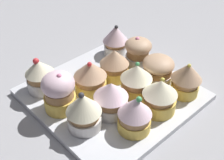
{
  "coord_description": "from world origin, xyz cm",
  "views": [
    {
      "loc": [
        -32.81,
        30.39,
        39.61
      ],
      "look_at": [
        0.0,
        0.0,
        4.2
      ],
      "focal_mm": 48.15,
      "sensor_mm": 36.0,
      "label": 1
    }
  ],
  "objects": [
    {
      "name": "cupcake_8",
      "position": [
        -3.9,
        3.87,
        4.53
      ],
      "size": [
        6.15,
        6.15,
        6.6
      ],
      "color": "white",
      "rests_on": "baking_tray"
    },
    {
      "name": "ground_plane",
      "position": [
        0.0,
        0.0,
        -1.5
      ],
      "size": [
        180.0,
        180.0,
        3.0
      ],
      "primitive_type": "cube",
      "color": "#9E9EA3"
    },
    {
      "name": "cupcake_6",
      "position": [
        3.24,
        -3.66,
        4.51
      ],
      "size": [
        5.99,
        5.99,
        6.55
      ],
      "color": "#EFC651",
      "rests_on": "baking_tray"
    },
    {
      "name": "cupcake_4",
      "position": [
        -9.37,
        -2.79,
        4.6
      ],
      "size": [
        6.23,
        6.23,
        6.99
      ],
      "color": "#EFC651",
      "rests_on": "baking_tray"
    },
    {
      "name": "cupcake_5",
      "position": [
        -3.69,
        -2.77,
        4.77
      ],
      "size": [
        6.02,
        6.02,
        7.24
      ],
      "color": "#EFC651",
      "rests_on": "baking_tray"
    },
    {
      "name": "cupcake_7",
      "position": [
        -9.56,
        3.76,
        4.66
      ],
      "size": [
        5.73,
        5.73,
        7.14
      ],
      "color": "#EFC651",
      "rests_on": "baking_tray"
    },
    {
      "name": "cupcake_12",
      "position": [
        9.93,
        9.56,
        4.72
      ],
      "size": [
        5.63,
        5.63,
        7.32
      ],
      "color": "white",
      "rests_on": "baking_tray"
    },
    {
      "name": "cupcake_9",
      "position": [
        2.95,
        2.89,
        4.77
      ],
      "size": [
        6.31,
        6.31,
        7.32
      ],
      "color": "#EFC651",
      "rests_on": "baking_tray"
    },
    {
      "name": "baking_tray",
      "position": [
        0.0,
        0.0,
        0.6
      ],
      "size": [
        28.79,
        28.79,
        1.2
      ],
      "color": "silver",
      "rests_on": "ground_plane"
    },
    {
      "name": "cupcake_1",
      "position": [
        -3.81,
        -8.9,
        4.23
      ],
      "size": [
        6.28,
        6.28,
        5.95
      ],
      "color": "white",
      "rests_on": "baking_tray"
    },
    {
      "name": "cupcake_3",
      "position": [
        9.5,
        -9.89,
        4.96
      ],
      "size": [
        5.78,
        5.78,
        7.38
      ],
      "color": "white",
      "rests_on": "baking_tray"
    },
    {
      "name": "cupcake_0",
      "position": [
        -9.77,
        -10.03,
        4.87
      ],
      "size": [
        5.82,
        5.82,
        7.22
      ],
      "color": "#EFC651",
      "rests_on": "baking_tray"
    },
    {
      "name": "cupcake_11",
      "position": [
        3.11,
        9.9,
        5.15
      ],
      "size": [
        5.94,
        5.94,
        8.08
      ],
      "color": "#EFC651",
      "rests_on": "baking_tray"
    },
    {
      "name": "cupcake_2",
      "position": [
        2.68,
        -9.97,
        4.76
      ],
      "size": [
        5.72,
        5.72,
        7.09
      ],
      "color": "white",
      "rests_on": "baking_tray"
    },
    {
      "name": "cupcake_10",
      "position": [
        -3.44,
        9.55,
        4.86
      ],
      "size": [
        6.04,
        6.04,
        7.46
      ],
      "color": "white",
      "rests_on": "baking_tray"
    }
  ]
}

